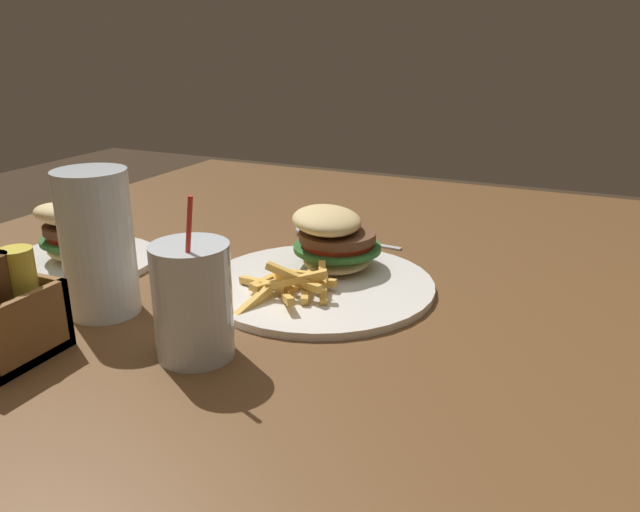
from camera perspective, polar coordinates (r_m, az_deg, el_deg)
dining_table at (r=0.93m, az=-4.84°, el=-9.94°), size 1.40×1.13×0.74m
meal_plate_near at (r=0.85m, az=0.50°, el=-0.49°), size 0.31×0.31×0.10m
beer_glass at (r=0.78m, az=-19.61°, el=0.72°), size 0.09×0.09×0.18m
juice_glass at (r=0.66m, az=-11.52°, el=-4.44°), size 0.08×0.08×0.18m
spoon at (r=1.05m, az=-0.37°, el=2.30°), size 0.05×0.19×0.02m
meal_plate_far at (r=0.98m, az=-21.35°, el=1.08°), size 0.22×0.22×0.10m
condiment_caddy at (r=0.72m, az=-27.05°, el=-4.95°), size 0.10×0.09×0.11m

